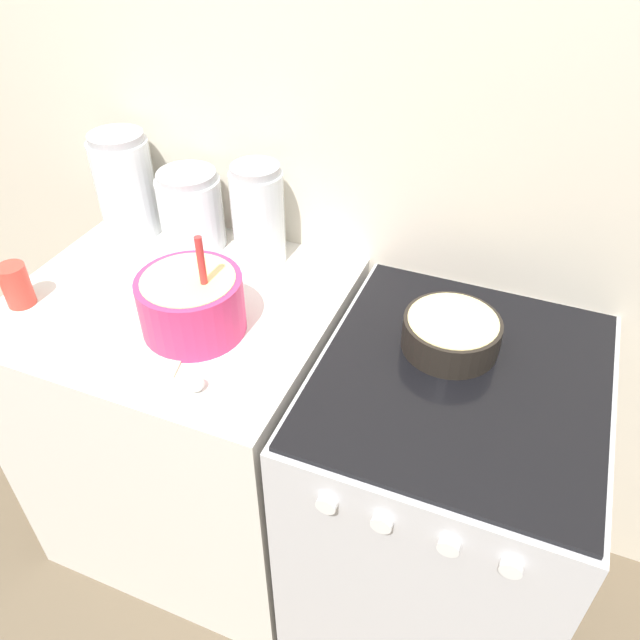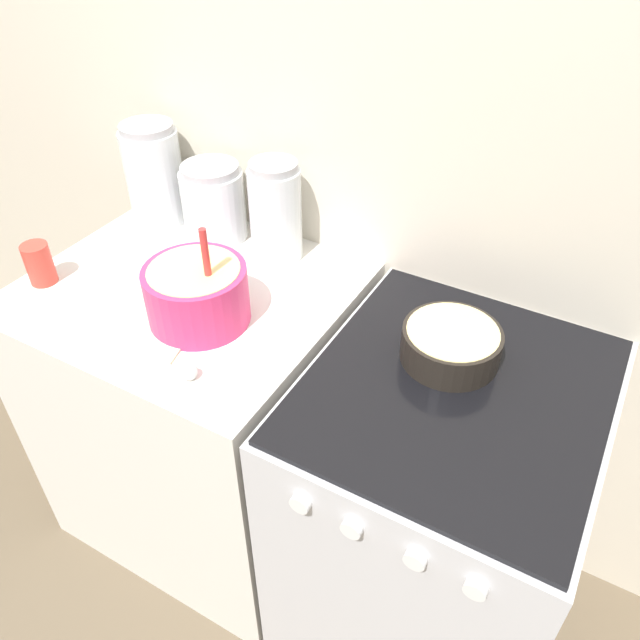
{
  "view_description": "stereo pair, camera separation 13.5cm",
  "coord_description": "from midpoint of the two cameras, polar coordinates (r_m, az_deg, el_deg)",
  "views": [
    {
      "loc": [
        0.39,
        -0.64,
        1.78
      ],
      "look_at": [
        -0.0,
        0.34,
        0.93
      ],
      "focal_mm": 35.0,
      "sensor_mm": 36.0,
      "label": 1
    },
    {
      "loc": [
        0.51,
        -0.58,
        1.78
      ],
      "look_at": [
        -0.0,
        0.34,
        0.93
      ],
      "focal_mm": 35.0,
      "sensor_mm": 36.0,
      "label": 2
    }
  ],
  "objects": [
    {
      "name": "wall_back",
      "position": [
        1.5,
        9.88,
        15.61
      ],
      "size": [
        4.54,
        0.05,
        2.4
      ],
      "color": "beige",
      "rests_on": "ground_plane"
    },
    {
      "name": "countertop_cabinet",
      "position": [
        1.84,
        -8.37,
        -8.25
      ],
      "size": [
        0.77,
        0.68,
        0.88
      ],
      "color": "silver",
      "rests_on": "ground_plane"
    },
    {
      "name": "stove",
      "position": [
        1.65,
        12.7,
        -17.01
      ],
      "size": [
        0.6,
        0.69,
        0.88
      ],
      "color": "silver",
      "rests_on": "ground_plane"
    },
    {
      "name": "mixing_bowl",
      "position": [
        1.4,
        -8.52,
        2.49
      ],
      "size": [
        0.23,
        0.23,
        0.25
      ],
      "color": "#E0336B",
      "rests_on": "countertop_cabinet"
    },
    {
      "name": "baking_pan",
      "position": [
        1.35,
        14.72,
        -2.23
      ],
      "size": [
        0.21,
        0.21,
        0.08
      ],
      "color": "black",
      "rests_on": "stove"
    },
    {
      "name": "storage_jar_left",
      "position": [
        1.8,
        -12.71,
        12.3
      ],
      "size": [
        0.16,
        0.16,
        0.28
      ],
      "color": "silver",
      "rests_on": "countertop_cabinet"
    },
    {
      "name": "storage_jar_middle",
      "position": [
        1.7,
        -7.41,
        10.12
      ],
      "size": [
        0.17,
        0.17,
        0.21
      ],
      "color": "silver",
      "rests_on": "countertop_cabinet"
    },
    {
      "name": "storage_jar_right",
      "position": [
        1.59,
        -1.62,
        9.26
      ],
      "size": [
        0.13,
        0.13,
        0.26
      ],
      "color": "silver",
      "rests_on": "countertop_cabinet"
    },
    {
      "name": "tin_can",
      "position": [
        1.64,
        -22.19,
        4.71
      ],
      "size": [
        0.07,
        0.07,
        0.1
      ],
      "color": "#CC3F33",
      "rests_on": "countertop_cabinet"
    },
    {
      "name": "recipe_page",
      "position": [
        1.45,
        -12.98,
        -0.4
      ],
      "size": [
        0.28,
        0.3,
        0.01
      ],
      "color": "beige",
      "rests_on": "countertop_cabinet"
    },
    {
      "name": "measuring_spoon",
      "position": [
        1.3,
        -9.41,
        -4.72
      ],
      "size": [
        0.12,
        0.04,
        0.04
      ],
      "color": "white",
      "rests_on": "countertop_cabinet"
    }
  ]
}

